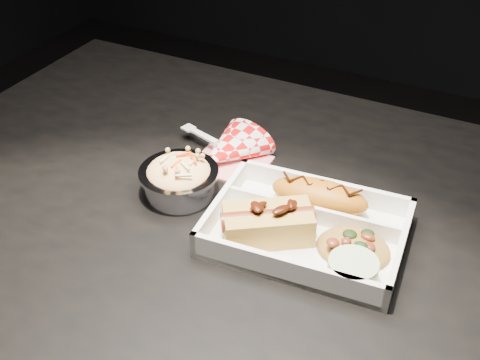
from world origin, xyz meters
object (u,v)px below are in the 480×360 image
Objects in this scene: food_tray at (307,231)px; fried_pastry at (319,196)px; dining_table at (265,271)px; napkin_fork at (228,151)px; foil_coleslaw_cup at (179,177)px; hotdog at (268,221)px.

food_tray is 0.06m from fried_pastry.
food_tray is (0.06, -0.00, 0.10)m from dining_table.
dining_table is at bearing -27.34° from napkin_fork.
napkin_fork is at bearing 160.94° from fried_pastry.
fried_pastry is 0.20m from foil_coleslaw_cup.
foil_coleslaw_cup reaches higher than food_tray.
napkin_fork reaches higher than food_tray.
napkin_fork reaches higher than hotdog.
food_tray is 2.08× the size of hotdog.
foil_coleslaw_cup is (-0.20, 0.01, 0.02)m from food_tray.
food_tray is 0.20m from foil_coleslaw_cup.
fried_pastry is at bearing 32.08° from hotdog.
foil_coleslaw_cup is at bearing -165.70° from fried_pastry.
dining_table is 0.12m from food_tray.
napkin_fork is (-0.17, 0.06, -0.01)m from fried_pastry.
fried_pastry is (-0.00, 0.06, 0.02)m from food_tray.
fried_pastry is 0.83× the size of napkin_fork.
food_tray is at bearing -1.64° from dining_table.
fried_pastry is 0.09m from hotdog.
fried_pastry is at bearing 14.30° from foil_coleslaw_cup.
hotdog and foil_coleslaw_cup have the same top height.
hotdog is (-0.04, -0.03, 0.02)m from food_tray.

